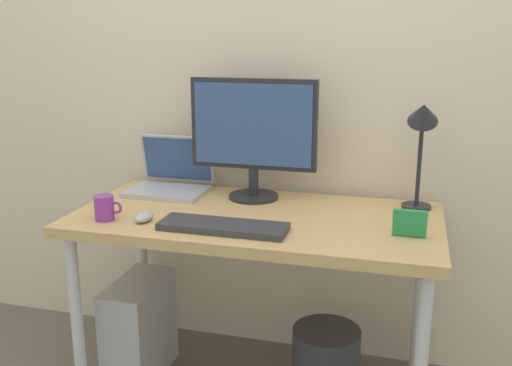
{
  "coord_description": "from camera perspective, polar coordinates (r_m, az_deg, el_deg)",
  "views": [
    {
      "loc": [
        0.53,
        -1.95,
        1.4
      ],
      "look_at": [
        0.0,
        0.0,
        0.86
      ],
      "focal_mm": 40.31,
      "sensor_mm": 36.0,
      "label": 1
    }
  ],
  "objects": [
    {
      "name": "wastebasket",
      "position": [
        2.34,
        6.92,
        -17.48
      ],
      "size": [
        0.26,
        0.26,
        0.3
      ],
      "primitive_type": "cylinder",
      "color": "#333338",
      "rests_on": "ground_plane"
    },
    {
      "name": "mouse",
      "position": [
        2.08,
        -11.06,
        -3.33
      ],
      "size": [
        0.06,
        0.09,
        0.03
      ],
      "primitive_type": "ellipsoid",
      "color": "#B2B2B7",
      "rests_on": "desk"
    },
    {
      "name": "computer_tower",
      "position": [
        2.49,
        -11.47,
        -14.0
      ],
      "size": [
        0.18,
        0.36,
        0.42
      ],
      "primitive_type": "cube",
      "color": "#B2B2B7",
      "rests_on": "ground_plane"
    },
    {
      "name": "coffee_mug",
      "position": [
        2.12,
        -14.77,
        -2.4
      ],
      "size": [
        0.11,
        0.07,
        0.09
      ],
      "color": "purple",
      "rests_on": "desk"
    },
    {
      "name": "back_wall",
      "position": [
        2.41,
        2.53,
        12.53
      ],
      "size": [
        4.4,
        0.04,
        2.6
      ],
      "primitive_type": "cube",
      "color": "beige",
      "rests_on": "ground_plane"
    },
    {
      "name": "monitor",
      "position": [
        2.27,
        -0.27,
        5.08
      ],
      "size": [
        0.51,
        0.2,
        0.48
      ],
      "color": "#232328",
      "rests_on": "desk"
    },
    {
      "name": "keyboard",
      "position": [
        1.96,
        -3.27,
        -4.33
      ],
      "size": [
        0.44,
        0.14,
        0.02
      ],
      "primitive_type": "cube",
      "color": "#333338",
      "rests_on": "desk"
    },
    {
      "name": "desk_lamp",
      "position": [
        2.18,
        16.14,
        5.07
      ],
      "size": [
        0.11,
        0.16,
        0.44
      ],
      "color": "#232328",
      "rests_on": "desk"
    },
    {
      "name": "laptop",
      "position": [
        2.45,
        -8.42,
        0.54
      ],
      "size": [
        0.32,
        0.27,
        0.23
      ],
      "color": "#B2B2B7",
      "rests_on": "desk"
    },
    {
      "name": "photo_frame",
      "position": [
        1.95,
        15.0,
        -3.85
      ],
      "size": [
        0.11,
        0.02,
        0.09
      ],
      "primitive_type": "cube",
      "rotation": [
        0.09,
        0.0,
        0.0
      ],
      "color": "#268C4C",
      "rests_on": "desk"
    },
    {
      "name": "desk",
      "position": [
        2.15,
        0.0,
        -4.87
      ],
      "size": [
        1.34,
        0.67,
        0.74
      ],
      "color": "tan",
      "rests_on": "ground_plane"
    }
  ]
}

